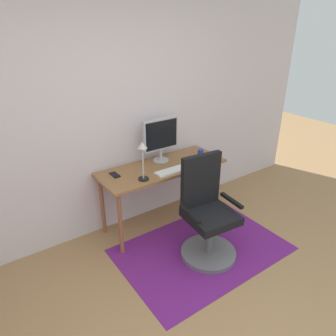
{
  "coord_description": "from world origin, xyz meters",
  "views": [
    {
      "loc": [
        -1.21,
        -0.75,
        2.19
      ],
      "look_at": [
        0.43,
        1.6,
        0.84
      ],
      "focal_mm": 33.47,
      "sensor_mm": 36.0,
      "label": 1
    }
  ],
  "objects_px": {
    "monitor": "(161,136)",
    "cell_phone": "(115,175)",
    "keyboard": "(174,170)",
    "coffee_cup": "(201,153)",
    "computer_mouse": "(199,163)",
    "desk_lamp": "(143,154)",
    "office_chair": "(207,219)",
    "desk": "(163,173)"
  },
  "relations": [
    {
      "from": "monitor",
      "to": "coffee_cup",
      "type": "xyz_separation_m",
      "value": [
        0.45,
        -0.17,
        -0.25
      ]
    },
    {
      "from": "coffee_cup",
      "to": "cell_phone",
      "type": "xyz_separation_m",
      "value": [
        -1.05,
        0.13,
        -0.04
      ]
    },
    {
      "from": "monitor",
      "to": "cell_phone",
      "type": "distance_m",
      "value": 0.67
    },
    {
      "from": "desk",
      "to": "monitor",
      "type": "xyz_separation_m",
      "value": [
        0.07,
        0.13,
        0.38
      ]
    },
    {
      "from": "monitor",
      "to": "cell_phone",
      "type": "relative_size",
      "value": 3.54
    },
    {
      "from": "office_chair",
      "to": "computer_mouse",
      "type": "bearing_deg",
      "value": 64.32
    },
    {
      "from": "desk",
      "to": "desk_lamp",
      "type": "height_order",
      "value": "desk_lamp"
    },
    {
      "from": "desk",
      "to": "office_chair",
      "type": "xyz_separation_m",
      "value": [
        0.06,
        -0.7,
        -0.24
      ]
    },
    {
      "from": "cell_phone",
      "to": "desk_lamp",
      "type": "xyz_separation_m",
      "value": [
        0.19,
        -0.25,
        0.27
      ]
    },
    {
      "from": "monitor",
      "to": "coffee_cup",
      "type": "distance_m",
      "value": 0.54
    },
    {
      "from": "desk_lamp",
      "to": "office_chair",
      "type": "distance_m",
      "value": 0.9
    },
    {
      "from": "computer_mouse",
      "to": "desk_lamp",
      "type": "distance_m",
      "value": 0.75
    },
    {
      "from": "coffee_cup",
      "to": "desk_lamp",
      "type": "height_order",
      "value": "desk_lamp"
    },
    {
      "from": "computer_mouse",
      "to": "desk_lamp",
      "type": "xyz_separation_m",
      "value": [
        -0.7,
        0.04,
        0.26
      ]
    },
    {
      "from": "desk",
      "to": "office_chair",
      "type": "distance_m",
      "value": 0.75
    },
    {
      "from": "keyboard",
      "to": "computer_mouse",
      "type": "bearing_deg",
      "value": -4.43
    },
    {
      "from": "keyboard",
      "to": "office_chair",
      "type": "xyz_separation_m",
      "value": [
        0.02,
        -0.53,
        -0.34
      ]
    },
    {
      "from": "monitor",
      "to": "keyboard",
      "type": "height_order",
      "value": "monitor"
    },
    {
      "from": "coffee_cup",
      "to": "office_chair",
      "type": "xyz_separation_m",
      "value": [
        -0.46,
        -0.67,
        -0.37
      ]
    },
    {
      "from": "coffee_cup",
      "to": "cell_phone",
      "type": "height_order",
      "value": "coffee_cup"
    },
    {
      "from": "keyboard",
      "to": "cell_phone",
      "type": "xyz_separation_m",
      "value": [
        -0.57,
        0.27,
        -0.0
      ]
    },
    {
      "from": "cell_phone",
      "to": "keyboard",
      "type": "bearing_deg",
      "value": -26.3
    },
    {
      "from": "keyboard",
      "to": "desk_lamp",
      "type": "relative_size",
      "value": 1.07
    },
    {
      "from": "coffee_cup",
      "to": "desk_lamp",
      "type": "relative_size",
      "value": 0.22
    },
    {
      "from": "computer_mouse",
      "to": "office_chair",
      "type": "bearing_deg",
      "value": -121.31
    },
    {
      "from": "cell_phone",
      "to": "desk_lamp",
      "type": "relative_size",
      "value": 0.35
    },
    {
      "from": "office_chair",
      "to": "keyboard",
      "type": "bearing_deg",
      "value": 98.06
    },
    {
      "from": "keyboard",
      "to": "monitor",
      "type": "bearing_deg",
      "value": 83.5
    },
    {
      "from": "computer_mouse",
      "to": "office_chair",
      "type": "distance_m",
      "value": 0.69
    },
    {
      "from": "coffee_cup",
      "to": "cell_phone",
      "type": "distance_m",
      "value": 1.06
    },
    {
      "from": "monitor",
      "to": "office_chair",
      "type": "relative_size",
      "value": 0.47
    },
    {
      "from": "computer_mouse",
      "to": "cell_phone",
      "type": "bearing_deg",
      "value": 161.91
    },
    {
      "from": "keyboard",
      "to": "coffee_cup",
      "type": "xyz_separation_m",
      "value": [
        0.48,
        0.14,
        0.04
      ]
    },
    {
      "from": "computer_mouse",
      "to": "desk_lamp",
      "type": "height_order",
      "value": "desk_lamp"
    },
    {
      "from": "keyboard",
      "to": "computer_mouse",
      "type": "distance_m",
      "value": 0.33
    },
    {
      "from": "keyboard",
      "to": "coffee_cup",
      "type": "height_order",
      "value": "coffee_cup"
    },
    {
      "from": "monitor",
      "to": "computer_mouse",
      "type": "xyz_separation_m",
      "value": [
        0.29,
        -0.33,
        -0.28
      ]
    },
    {
      "from": "desk",
      "to": "computer_mouse",
      "type": "relative_size",
      "value": 13.77
    },
    {
      "from": "computer_mouse",
      "to": "office_chair",
      "type": "xyz_separation_m",
      "value": [
        -0.31,
        -0.51,
        -0.35
      ]
    },
    {
      "from": "desk",
      "to": "monitor",
      "type": "bearing_deg",
      "value": 62.4
    },
    {
      "from": "keyboard",
      "to": "cell_phone",
      "type": "distance_m",
      "value": 0.63
    },
    {
      "from": "office_chair",
      "to": "coffee_cup",
      "type": "bearing_deg",
      "value": 60.96
    }
  ]
}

